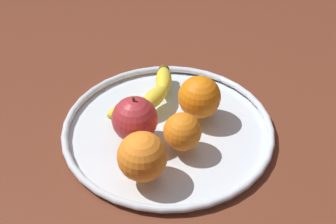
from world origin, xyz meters
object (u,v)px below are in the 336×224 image
at_px(banana, 150,95).
at_px(apple, 135,119).
at_px(orange_back_left, 182,132).
at_px(orange_front_right, 199,97).
at_px(orange_back_right, 142,156).
at_px(fruit_bowl, 168,129).

xyz_separation_m(banana, apple, (-0.09, -0.04, 0.02)).
relative_size(orange_back_left, orange_front_right, 0.83).
distance_m(orange_back_left, orange_back_right, 0.09).
distance_m(fruit_bowl, apple, 0.08).
height_order(fruit_bowl, apple, apple).
bearing_deg(orange_front_right, apple, 155.42).
bearing_deg(orange_back_left, fruit_bowl, 61.27).
relative_size(fruit_bowl, orange_back_left, 5.91).
distance_m(fruit_bowl, orange_back_right, 0.13).
height_order(orange_back_left, orange_back_right, orange_back_right).
xyz_separation_m(apple, orange_back_left, (0.03, -0.08, -0.01)).
bearing_deg(orange_back_right, apple, 47.15).
bearing_deg(banana, fruit_bowl, -118.48).
distance_m(fruit_bowl, orange_front_right, 0.08).
bearing_deg(apple, orange_front_right, -24.58).
height_order(banana, orange_back_left, orange_back_left).
bearing_deg(orange_front_right, orange_back_right, -176.05).
relative_size(apple, orange_back_left, 1.36).
distance_m(banana, orange_back_right, 0.18).
bearing_deg(fruit_bowl, apple, 154.48).
relative_size(apple, orange_back_right, 1.10).
xyz_separation_m(fruit_bowl, apple, (-0.06, 0.03, 0.05)).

